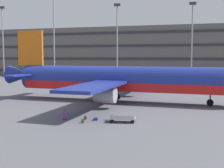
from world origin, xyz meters
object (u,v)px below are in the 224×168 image
object	(u,v)px
suitcase_teal	(96,119)
backpack_upright	(83,121)
airliner	(120,80)
backpack_small	(85,118)
baggage_cart	(122,118)
suitcase_laid_flat	(64,116)

from	to	relation	value
suitcase_teal	backpack_upright	bearing A→B (deg)	-117.43
airliner	backpack_small	xyz separation A→B (m)	(-0.23, -13.11, -2.96)
airliner	suitcase_teal	xyz separation A→B (m)	(0.90, -13.00, -3.04)
backpack_small	baggage_cart	xyz separation A→B (m)	(3.98, -0.03, 0.23)
suitcase_teal	baggage_cart	size ratio (longest dim) A/B	0.20
airliner	baggage_cart	distance (m)	13.94
suitcase_teal	backpack_small	bearing A→B (deg)	-174.63
suitcase_laid_flat	backpack_upright	bearing A→B (deg)	-20.29
suitcase_laid_flat	backpack_upright	distance (m)	2.58
backpack_upright	baggage_cart	size ratio (longest dim) A/B	0.15
backpack_small	backpack_upright	xyz separation A→B (m)	(0.29, -1.50, 0.02)
airliner	suitcase_laid_flat	xyz separation A→B (m)	(-2.35, -13.72, -2.74)
suitcase_laid_flat	backpack_upright	size ratio (longest dim) A/B	2.01
backpack_upright	airliner	bearing A→B (deg)	90.25
backpack_small	backpack_upright	world-z (taller)	backpack_upright
suitcase_laid_flat	baggage_cart	bearing A→B (deg)	5.41
baggage_cart	airliner	bearing A→B (deg)	105.93
suitcase_teal	airliner	bearing A→B (deg)	93.95
airliner	suitcase_laid_flat	world-z (taller)	airliner
airliner	backpack_upright	xyz separation A→B (m)	(0.06, -14.61, -2.94)
airliner	suitcase_laid_flat	bearing A→B (deg)	-99.70
backpack_small	backpack_upright	distance (m)	1.53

